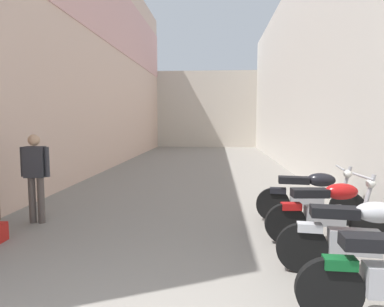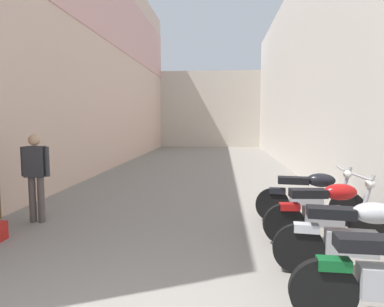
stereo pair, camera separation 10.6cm
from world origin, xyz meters
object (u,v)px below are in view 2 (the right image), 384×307
at_px(motorcycle_fourth, 310,196).
at_px(pedestrian_mid_alley, 36,171).
at_px(motorcycle_second, 357,236).
at_px(motorcycle_third, 328,211).

xyz_separation_m(motorcycle_fourth, pedestrian_mid_alley, (-4.82, -0.34, 0.42)).
bearing_deg(motorcycle_second, pedestrian_mid_alley, 160.26).
bearing_deg(motorcycle_second, motorcycle_fourth, 90.00).
bearing_deg(pedestrian_mid_alley, motorcycle_second, -19.74).
distance_m(motorcycle_second, pedestrian_mid_alley, 5.13).
height_order(motorcycle_second, pedestrian_mid_alley, pedestrian_mid_alley).
xyz_separation_m(motorcycle_second, motorcycle_third, (0.00, 1.08, 0.00)).
bearing_deg(motorcycle_fourth, motorcycle_third, -90.00).
relative_size(motorcycle_second, motorcycle_fourth, 1.00).
xyz_separation_m(motorcycle_second, motorcycle_fourth, (-0.00, 2.07, 0.00)).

